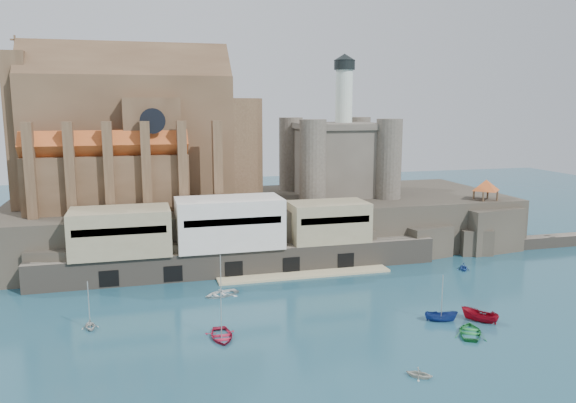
# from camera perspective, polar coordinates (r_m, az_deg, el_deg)

# --- Properties ---
(ground) EXTENTS (300.00, 300.00, 0.00)m
(ground) POSITION_cam_1_polar(r_m,az_deg,el_deg) (80.02, 4.12, -11.30)
(ground) COLOR #194152
(ground) RESTS_ON ground
(promontory) EXTENTS (100.00, 36.00, 10.00)m
(promontory) POSITION_cam_1_polar(r_m,az_deg,el_deg) (115.02, -2.38, -2.16)
(promontory) COLOR #2B2720
(promontory) RESTS_ON ground
(quay) EXTENTS (70.00, 12.00, 13.05)m
(quay) POSITION_cam_1_polar(r_m,az_deg,el_deg) (97.33, -6.03, -3.74)
(quay) COLOR #645C50
(quay) RESTS_ON ground
(church) EXTENTS (47.00, 25.93, 30.51)m
(church) POSITION_cam_1_polar(r_m,az_deg,el_deg) (112.48, -14.78, 6.10)
(church) COLOR #513925
(church) RESTS_ON promontory
(castle_keep) EXTENTS (21.20, 21.20, 29.30)m
(castle_keep) POSITION_cam_1_polar(r_m,az_deg,el_deg) (119.21, 5.07, 4.74)
(castle_keep) COLOR #4C463C
(castle_keep) RESTS_ON promontory
(rock_outcrop) EXTENTS (14.50, 10.50, 8.70)m
(rock_outcrop) POSITION_cam_1_polar(r_m,az_deg,el_deg) (119.75, 19.27, -2.68)
(rock_outcrop) COLOR #2B2720
(rock_outcrop) RESTS_ON ground
(pavilion) EXTENTS (6.40, 6.40, 5.40)m
(pavilion) POSITION_cam_1_polar(r_m,az_deg,el_deg) (118.38, 19.47, 1.46)
(pavilion) COLOR #513925
(pavilion) RESTS_ON rock_outcrop
(boat_0) EXTENTS (4.08, 1.24, 5.69)m
(boat_0) POSITION_cam_1_polar(r_m,az_deg,el_deg) (72.68, -6.76, -13.60)
(boat_0) COLOR #A71A35
(boat_0) RESTS_ON ground
(boat_1) EXTENTS (2.70, 2.83, 2.83)m
(boat_1) POSITION_cam_1_polar(r_m,az_deg,el_deg) (64.48, 13.18, -16.99)
(boat_1) COLOR beige
(boat_1) RESTS_ON ground
(boat_2) EXTENTS (2.15, 2.12, 4.42)m
(boat_2) POSITION_cam_1_polar(r_m,az_deg,el_deg) (80.10, 15.27, -11.62)
(boat_2) COLOR navy
(boat_2) RESTS_ON ground
(boat_3) EXTENTS (4.19, 3.20, 5.83)m
(boat_3) POSITION_cam_1_polar(r_m,az_deg,el_deg) (76.99, 18.03, -12.66)
(boat_3) COLOR #22823C
(boat_3) RESTS_ON ground
(boat_4) EXTENTS (2.83, 1.99, 3.01)m
(boat_4) POSITION_cam_1_polar(r_m,az_deg,el_deg) (79.23, -19.44, -12.08)
(boat_4) COLOR beige
(boat_4) RESTS_ON ground
(boat_5) EXTENTS (2.71, 2.71, 5.05)m
(boat_5) POSITION_cam_1_polar(r_m,az_deg,el_deg) (81.49, 18.86, -11.43)
(boat_5) COLOR maroon
(boat_5) RESTS_ON ground
(boat_6) EXTENTS (2.45, 4.07, 5.49)m
(boat_6) POSITION_cam_1_polar(r_m,az_deg,el_deg) (87.57, -6.81, -9.45)
(boat_6) COLOR silver
(boat_6) RESTS_ON ground
(boat_7) EXTENTS (3.01, 2.47, 3.02)m
(boat_7) POSITION_cam_1_polar(r_m,az_deg,el_deg) (104.52, 17.38, -6.63)
(boat_7) COLOR #2951A0
(boat_7) RESTS_ON ground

